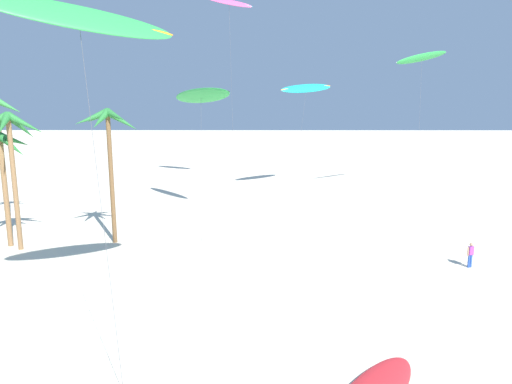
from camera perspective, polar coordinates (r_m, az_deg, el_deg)
palm_tree_2 at (r=35.78m, az=-27.25°, el=5.83°), size 4.44×4.35×9.43m
palm_tree_3 at (r=37.11m, az=-28.01°, el=4.16°), size 3.52×3.63×8.05m
palm_tree_4 at (r=35.09m, az=-17.12°, el=7.27°), size 4.25×4.46×9.62m
flying_kite_0 at (r=51.97m, az=6.00°, el=12.16°), size 6.25×11.50×12.06m
flying_kite_1 at (r=20.48m, az=-20.34°, el=18.88°), size 7.02×6.52×14.39m
flying_kite_2 at (r=53.60m, az=-3.22°, el=21.57°), size 5.40×5.57×21.02m
flying_kite_3 at (r=52.84m, az=19.11°, el=14.87°), size 6.16×7.67×15.35m
flying_kite_4 at (r=42.29m, az=-6.56°, el=11.30°), size 6.47×12.10×11.46m
person_foreground_walker at (r=32.58m, az=24.13°, el=-6.73°), size 0.48×0.29×1.59m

